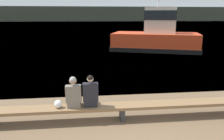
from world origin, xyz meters
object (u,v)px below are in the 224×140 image
bench_main (122,107)px  shopping_bag (58,104)px  tugboat_red (156,37)px  person_left (74,94)px  person_right (91,93)px

bench_main → shopping_bag: shopping_bag is taller
shopping_bag → tugboat_red: 15.31m
bench_main → person_left: bearing=179.6°
shopping_bag → person_right: bearing=1.8°
person_left → shopping_bag: (-0.46, -0.03, -0.28)m
shopping_bag → tugboat_red: size_ratio=0.03×
shopping_bag → tugboat_red: tugboat_red is taller
person_right → tugboat_red: tugboat_red is taller
person_right → person_left: bearing=-180.0°
bench_main → tugboat_red: (5.29, 13.48, 0.81)m
person_left → tugboat_red: tugboat_red is taller
person_left → tugboat_red: bearing=63.4°
bench_main → shopping_bag: bearing=-179.5°
person_left → person_right: size_ratio=0.97×
person_left → shopping_bag: size_ratio=4.02×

